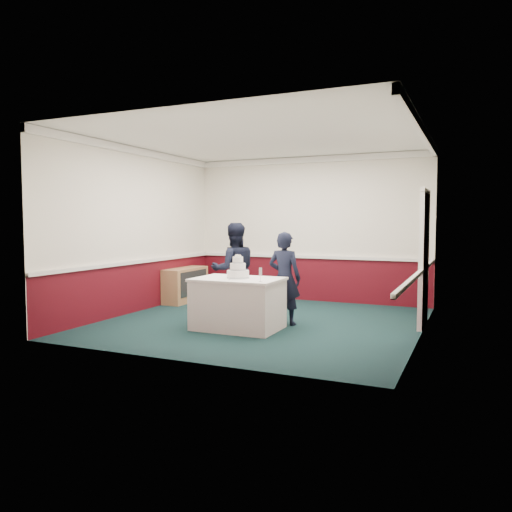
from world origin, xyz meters
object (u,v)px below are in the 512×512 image
at_px(champagne_flute, 261,272).
at_px(person_man, 234,270).
at_px(cake_table, 238,303).
at_px(sideboard, 186,285).
at_px(wedding_cake, 238,271).
at_px(cake_knife, 230,279).
at_px(person_woman, 285,278).

height_order(champagne_flute, person_man, person_man).
bearing_deg(cake_table, person_man, 120.01).
bearing_deg(cake_table, sideboard, 138.05).
bearing_deg(champagne_flute, wedding_cake, 150.75).
xyz_separation_m(cake_knife, person_woman, (0.57, 0.81, -0.04)).
bearing_deg(cake_table, champagne_flute, -29.25).
height_order(cake_table, champagne_flute, champagne_flute).
relative_size(person_man, person_woman, 1.09).
xyz_separation_m(wedding_cake, person_woman, (0.54, 0.61, -0.15)).
distance_m(champagne_flute, person_woman, 0.91).
distance_m(wedding_cake, cake_knife, 0.23).
bearing_deg(wedding_cake, champagne_flute, -29.25).
bearing_deg(person_man, sideboard, -68.80).
bearing_deg(person_man, person_woman, 131.85).
relative_size(wedding_cake, person_man, 0.22).
height_order(wedding_cake, person_woman, person_woman).
height_order(cake_table, cake_knife, cake_knife).
height_order(sideboard, person_woman, person_woman).
height_order(cake_knife, champagne_flute, champagne_flute).
distance_m(cake_table, champagne_flute, 0.78).
xyz_separation_m(cake_table, cake_knife, (-0.03, -0.20, 0.39)).
relative_size(champagne_flute, person_man, 0.13).
xyz_separation_m(champagne_flute, person_man, (-0.98, 1.12, -0.11)).
distance_m(cake_table, person_woman, 0.88).
bearing_deg(wedding_cake, cake_knife, -98.53).
relative_size(cake_knife, champagne_flute, 1.07).
distance_m(sideboard, person_woman, 3.01).
bearing_deg(person_man, wedding_cake, 84.46).
relative_size(cake_table, cake_knife, 6.00).
bearing_deg(sideboard, wedding_cake, -41.95).
bearing_deg(wedding_cake, sideboard, 138.05).
bearing_deg(person_woman, cake_table, 52.17).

